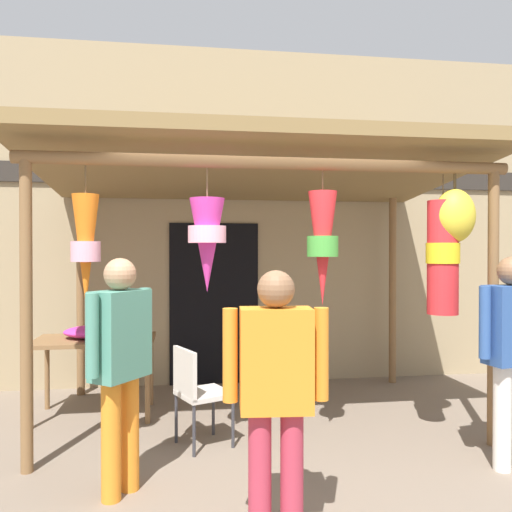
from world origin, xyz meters
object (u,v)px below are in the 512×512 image
at_px(display_table, 95,347).
at_px(customer_foreground, 276,385).
at_px(shopper_by_bananas, 120,356).
at_px(folding_chair, 196,388).
at_px(flower_heap_on_table, 103,331).
at_px(vendor_in_orange, 512,344).

xyz_separation_m(display_table, customer_foreground, (1.38, -2.52, 0.22)).
bearing_deg(shopper_by_bananas, display_table, 104.26).
bearing_deg(folding_chair, shopper_by_bananas, -124.09).
height_order(flower_heap_on_table, shopper_by_bananas, shopper_by_bananas).
bearing_deg(vendor_in_orange, folding_chair, 161.63).
xyz_separation_m(vendor_in_orange, customer_foreground, (-1.97, -0.76, -0.04)).
bearing_deg(display_table, customer_foreground, -61.32).
relative_size(vendor_in_orange, shopper_by_bananas, 1.00).
height_order(folding_chair, customer_foreground, customer_foreground).
bearing_deg(shopper_by_bananas, folding_chair, 55.91).
relative_size(vendor_in_orange, customer_foreground, 1.04).
distance_m(display_table, vendor_in_orange, 3.78).
relative_size(display_table, flower_heap_on_table, 1.58).
distance_m(display_table, customer_foreground, 2.88).
height_order(vendor_in_orange, customer_foreground, vendor_in_orange).
xyz_separation_m(display_table, shopper_by_bananas, (0.45, -1.76, 0.26)).
relative_size(flower_heap_on_table, vendor_in_orange, 0.46).
relative_size(flower_heap_on_table, customer_foreground, 0.48).
height_order(folding_chair, vendor_in_orange, vendor_in_orange).
distance_m(display_table, shopper_by_bananas, 1.83).
distance_m(customer_foreground, shopper_by_bananas, 1.20).
relative_size(flower_heap_on_table, shopper_by_bananas, 0.46).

